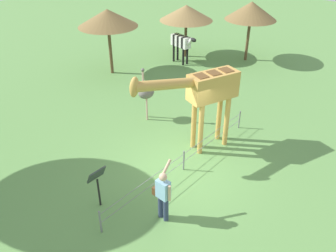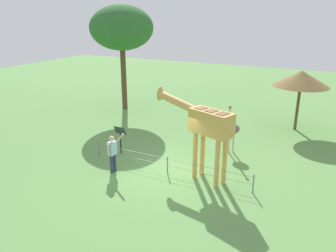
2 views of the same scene
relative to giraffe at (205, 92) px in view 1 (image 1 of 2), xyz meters
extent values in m
plane|color=#60934C|center=(1.41, 0.23, -2.25)|extent=(60.00, 60.00, 0.00)
cylinder|color=gold|center=(0.28, 0.13, -1.28)|extent=(0.18, 0.18, 1.94)
cylinder|color=gold|center=(0.13, -0.28, -1.28)|extent=(0.18, 0.18, 1.94)
cylinder|color=gold|center=(-0.75, 0.51, -1.28)|extent=(0.18, 0.18, 1.94)
cylinder|color=gold|center=(-0.90, 0.09, -1.28)|extent=(0.18, 0.18, 1.94)
cube|color=gold|center=(-0.31, 0.11, 0.14)|extent=(1.84, 1.23, 0.90)
cube|color=brown|center=(0.16, -0.06, 0.60)|extent=(0.49, 0.54, 0.02)
cube|color=brown|center=(-0.31, 0.11, 0.60)|extent=(0.49, 0.54, 0.02)
cube|color=brown|center=(-0.78, 0.28, 0.60)|extent=(0.49, 0.54, 0.02)
cylinder|color=gold|center=(1.30, -0.47, 0.57)|extent=(2.26, 1.07, 0.65)
ellipsoid|color=gold|center=(2.35, -0.85, 0.74)|extent=(0.44, 0.37, 0.67)
cylinder|color=brown|center=(2.35, -0.79, 0.92)|extent=(0.05, 0.05, 0.14)
cylinder|color=brown|center=(2.35, -0.91, 0.92)|extent=(0.05, 0.05, 0.14)
cylinder|color=navy|center=(3.45, 1.12, -1.86)|extent=(0.14, 0.14, 0.78)
cylinder|color=navy|center=(3.46, 1.32, -1.86)|extent=(0.14, 0.14, 0.78)
cube|color=#8CBFE0|center=(3.46, 1.22, -1.20)|extent=(0.25, 0.37, 0.55)
sphere|color=#D8AD8C|center=(3.46, 1.22, -0.78)|extent=(0.22, 0.22, 0.22)
cylinder|color=#D8AD8C|center=(3.17, 1.07, -0.76)|extent=(0.42, 0.09, 0.47)
cylinder|color=#D8AD8C|center=(3.46, 1.44, -1.20)|extent=(0.08, 0.08, 0.50)
cube|color=brown|center=(3.50, 1.00, -1.37)|extent=(0.13, 0.20, 0.24)
cylinder|color=black|center=(-6.18, -5.51, -1.78)|extent=(0.12, 0.12, 0.95)
cylinder|color=black|center=(-5.88, -5.55, -1.78)|extent=(0.12, 0.12, 0.95)
cylinder|color=black|center=(-6.30, -6.30, -1.78)|extent=(0.12, 0.12, 0.95)
cylinder|color=black|center=(-6.00, -6.34, -1.78)|extent=(0.12, 0.12, 0.95)
cube|color=silver|center=(-6.17, -6.43, -1.00)|extent=(0.46, 0.24, 0.60)
cube|color=black|center=(-6.14, -6.27, -1.00)|extent=(0.46, 0.24, 0.60)
cube|color=silver|center=(-6.12, -6.10, -1.00)|extent=(0.46, 0.24, 0.60)
cube|color=black|center=(-6.09, -5.93, -1.00)|extent=(0.46, 0.24, 0.60)
cube|color=silver|center=(-6.06, -5.76, -1.00)|extent=(0.46, 0.24, 0.60)
cube|color=black|center=(-6.04, -5.59, -1.00)|extent=(0.46, 0.24, 0.60)
cube|color=silver|center=(-6.01, -5.42, -1.00)|extent=(0.46, 0.24, 0.60)
cylinder|color=silver|center=(-5.98, -5.19, -0.85)|extent=(0.26, 0.47, 0.47)
ellipsoid|color=black|center=(-5.94, -4.94, -0.70)|extent=(0.24, 0.42, 0.22)
cylinder|color=#CC9E93|center=(-0.19, -2.89, -1.80)|extent=(0.07, 0.07, 0.90)
cylinder|color=#CC9E93|center=(-0.35, -3.05, -1.80)|extent=(0.07, 0.07, 0.90)
ellipsoid|color=#66605B|center=(-0.27, -2.97, -1.07)|extent=(0.70, 0.56, 0.49)
cylinder|color=#CC9E93|center=(-0.12, -2.97, -0.52)|extent=(0.08, 0.08, 0.80)
sphere|color=#66605B|center=(-0.12, -2.97, -0.07)|extent=(0.14, 0.14, 0.14)
cylinder|color=brown|center=(-8.91, -3.33, -1.09)|extent=(0.16, 0.16, 2.32)
cone|color=brown|center=(-8.91, -3.33, 0.54)|extent=(2.82, 2.82, 0.95)
cylinder|color=brown|center=(-7.09, -6.36, -1.19)|extent=(0.16, 0.16, 2.12)
cone|color=olive|center=(-7.09, -6.36, 0.29)|extent=(3.02, 3.02, 0.84)
cylinder|color=brown|center=(-2.55, -7.73, -1.01)|extent=(0.16, 0.16, 2.48)
cone|color=brown|center=(-2.55, -7.73, 0.65)|extent=(2.99, 2.99, 0.83)
cylinder|color=black|center=(4.27, -0.51, -1.78)|extent=(0.06, 0.06, 0.95)
cube|color=#333D38|center=(4.27, -0.51, -1.12)|extent=(0.56, 0.21, 0.38)
cylinder|color=slate|center=(-2.09, 0.30, -1.88)|extent=(0.05, 0.05, 0.75)
cylinder|color=slate|center=(1.41, 0.30, -1.88)|extent=(0.05, 0.05, 0.75)
cylinder|color=slate|center=(4.91, 0.30, -1.88)|extent=(0.05, 0.05, 0.75)
cube|color=slate|center=(1.41, 0.30, -1.61)|extent=(7.00, 0.01, 0.01)
cube|color=slate|center=(1.41, 0.30, -1.91)|extent=(7.00, 0.01, 0.01)
camera|label=1|loc=(8.60, 5.83, 4.99)|focal=37.02mm
camera|label=2|loc=(-4.17, 11.17, 4.00)|focal=35.31mm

